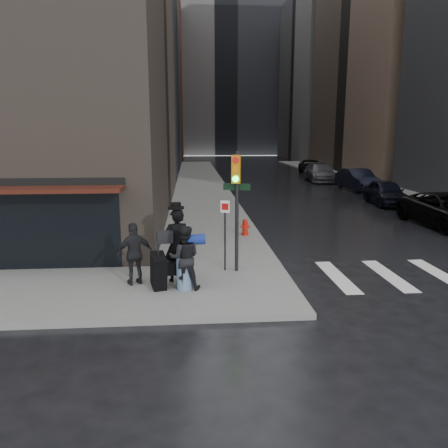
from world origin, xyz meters
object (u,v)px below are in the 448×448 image
at_px(traffic_light, 235,196).
at_px(parked_car_1, 386,192).
at_px(parked_car_2, 358,180).
at_px(man_greycoat, 135,254).
at_px(man_overcoat, 173,249).
at_px(man_jeans, 184,257).
at_px(parked_car_4, 311,167).
at_px(parked_car_3, 320,172).
at_px(fire_hydrant, 245,228).

relative_size(traffic_light, parked_car_1, 0.83).
bearing_deg(parked_car_2, traffic_light, -123.87).
bearing_deg(man_greycoat, parked_car_2, -147.81).
xyz_separation_m(man_greycoat, parked_car_1, (13.22, 13.52, -0.28)).
height_order(man_overcoat, man_jeans, man_overcoat).
relative_size(man_greycoat, parked_car_4, 0.37).
bearing_deg(parked_car_3, man_jeans, -110.46).
height_order(man_jeans, parked_car_2, man_jeans).
distance_m(man_overcoat, man_jeans, 0.63).
bearing_deg(parked_car_1, traffic_light, -123.96).
xyz_separation_m(parked_car_2, parked_car_3, (-0.96, 6.38, -0.02)).
xyz_separation_m(man_overcoat, fire_hydrant, (2.69, 5.54, -0.66)).
distance_m(parked_car_1, parked_car_2, 6.43).
bearing_deg(traffic_light, parked_car_3, 83.09).
height_order(parked_car_2, parked_car_4, parked_car_2).
distance_m(man_overcoat, parked_car_2, 23.68).
relative_size(man_overcoat, man_jeans, 1.31).
distance_m(traffic_light, fire_hydrant, 5.19).
bearing_deg(parked_car_4, man_jeans, -111.26).
height_order(man_jeans, parked_car_3, man_jeans).
bearing_deg(man_jeans, traffic_light, -136.44).
xyz_separation_m(fire_hydrant, parked_car_1, (9.48, 7.91, 0.29)).
distance_m(man_greycoat, traffic_light, 3.31).
xyz_separation_m(man_overcoat, parked_car_4, (12.95, 32.61, -0.31)).
relative_size(man_overcoat, parked_car_3, 0.42).
height_order(man_greycoat, parked_car_4, man_greycoat).
distance_m(parked_car_2, parked_car_3, 6.45).
distance_m(man_jeans, parked_car_2, 23.97).
relative_size(parked_car_2, parked_car_3, 0.90).
bearing_deg(man_jeans, parked_car_3, -112.51).
bearing_deg(man_greycoat, traffic_light, 174.70).
bearing_deg(man_greycoat, parked_car_3, -139.08).
xyz_separation_m(parked_car_1, parked_car_3, (-0.22, 12.77, 0.05)).
height_order(man_overcoat, fire_hydrant, man_overcoat).
height_order(man_greycoat, parked_car_2, man_greycoat).
bearing_deg(traffic_light, parked_car_2, 74.57).
xyz_separation_m(man_overcoat, man_greycoat, (-1.04, -0.06, -0.09)).
distance_m(man_jeans, traffic_light, 2.48).
bearing_deg(parked_car_4, man_overcoat, -112.05).
height_order(man_greycoat, parked_car_3, man_greycoat).
distance_m(man_overcoat, traffic_light, 2.40).
relative_size(man_jeans, parked_car_1, 0.40).
relative_size(man_overcoat, traffic_light, 0.64).
bearing_deg(man_overcoat, man_greycoat, -11.56).
bearing_deg(traffic_light, fire_hydrant, 94.17).
distance_m(fire_hydrant, parked_car_4, 28.94).
bearing_deg(parked_car_1, parked_car_4, 93.15).
bearing_deg(parked_car_3, parked_car_1, -85.95).
relative_size(fire_hydrant, parked_car_4, 0.14).
xyz_separation_m(parked_car_1, parked_car_2, (0.74, 6.38, 0.07)).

